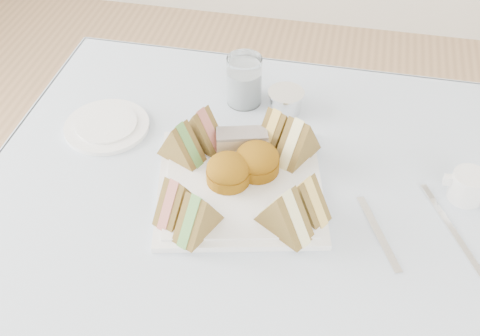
# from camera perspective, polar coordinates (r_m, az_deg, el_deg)

# --- Properties ---
(tablecloth) EXTENTS (1.02, 1.02, 0.01)m
(tablecloth) POSITION_cam_1_polar(r_m,az_deg,el_deg) (1.02, 1.05, -5.77)
(tablecloth) COLOR silver
(tablecloth) RESTS_ON table
(serving_plate) EXTENTS (0.35, 0.35, 0.01)m
(serving_plate) POSITION_cam_1_polar(r_m,az_deg,el_deg) (1.08, -0.00, -1.70)
(serving_plate) COLOR white
(serving_plate) RESTS_ON tablecloth
(sandwich_fl_a) EXTENTS (0.07, 0.10, 0.08)m
(sandwich_fl_a) POSITION_cam_1_polar(r_m,az_deg,el_deg) (1.00, -6.07, -2.79)
(sandwich_fl_a) COLOR brown
(sandwich_fl_a) RESTS_ON serving_plate
(sandwich_fl_b) EXTENTS (0.08, 0.10, 0.08)m
(sandwich_fl_b) POSITION_cam_1_polar(r_m,az_deg,el_deg) (0.97, -4.04, -4.29)
(sandwich_fl_b) COLOR brown
(sandwich_fl_b) RESTS_ON serving_plate
(sandwich_fr_a) EXTENTS (0.10, 0.08, 0.08)m
(sandwich_fr_a) POSITION_cam_1_polar(r_m,az_deg,el_deg) (1.00, 6.20, -2.61)
(sandwich_fr_a) COLOR brown
(sandwich_fr_a) RESTS_ON serving_plate
(sandwich_fr_b) EXTENTS (0.11, 0.09, 0.09)m
(sandwich_fr_b) POSITION_cam_1_polar(r_m,az_deg,el_deg) (0.97, 4.26, -4.04)
(sandwich_fr_b) COLOR brown
(sandwich_fr_b) RESTS_ON serving_plate
(sandwich_bl_a) EXTENTS (0.10, 0.08, 0.08)m
(sandwich_bl_a) POSITION_cam_1_polar(r_m,az_deg,el_deg) (1.10, -5.64, 2.54)
(sandwich_bl_a) COLOR brown
(sandwich_bl_a) RESTS_ON serving_plate
(sandwich_bl_b) EXTENTS (0.10, 0.08, 0.08)m
(sandwich_bl_b) POSITION_cam_1_polar(r_m,az_deg,el_deg) (1.13, -3.68, 3.87)
(sandwich_bl_b) COLOR brown
(sandwich_bl_b) RESTS_ON serving_plate
(sandwich_br_a) EXTENTS (0.09, 0.11, 0.09)m
(sandwich_br_a) POSITION_cam_1_polar(r_m,az_deg,el_deg) (1.10, 5.52, 2.81)
(sandwich_br_a) COLOR brown
(sandwich_br_a) RESTS_ON serving_plate
(sandwich_br_b) EXTENTS (0.08, 0.10, 0.08)m
(sandwich_br_b) POSITION_cam_1_polar(r_m,az_deg,el_deg) (1.13, 3.48, 3.87)
(sandwich_br_b) COLOR brown
(sandwich_br_b) RESTS_ON serving_plate
(scone_left) EXTENTS (0.09, 0.09, 0.05)m
(scone_left) POSITION_cam_1_polar(r_m,az_deg,el_deg) (1.06, -1.13, -0.27)
(scone_left) COLOR #86570E
(scone_left) RESTS_ON serving_plate
(scone_right) EXTENTS (0.11, 0.11, 0.05)m
(scone_right) POSITION_cam_1_polar(r_m,az_deg,el_deg) (1.08, 1.63, 0.74)
(scone_right) COLOR #86570E
(scone_right) RESTS_ON serving_plate
(pastry_slice) EXTENTS (0.10, 0.06, 0.04)m
(pastry_slice) POSITION_cam_1_polar(r_m,az_deg,el_deg) (1.12, 0.19, 2.54)
(pastry_slice) COLOR tan
(pastry_slice) RESTS_ON serving_plate
(side_plate) EXTENTS (0.19, 0.19, 0.01)m
(side_plate) POSITION_cam_1_polar(r_m,az_deg,el_deg) (1.23, -12.51, 3.88)
(side_plate) COLOR white
(side_plate) RESTS_ON tablecloth
(water_glass) EXTENTS (0.09, 0.09, 0.11)m
(water_glass) POSITION_cam_1_polar(r_m,az_deg,el_deg) (1.24, 0.41, 8.31)
(water_glass) COLOR white
(water_glass) RESTS_ON tablecloth
(tea_strainer) EXTENTS (0.09, 0.09, 0.04)m
(tea_strainer) POSITION_cam_1_polar(r_m,az_deg,el_deg) (1.24, 4.35, 6.26)
(tea_strainer) COLOR silver
(tea_strainer) RESTS_ON tablecloth
(knife) EXTENTS (0.08, 0.16, 0.00)m
(knife) POSITION_cam_1_polar(r_m,az_deg,el_deg) (1.03, 12.98, -6.04)
(knife) COLOR silver
(knife) RESTS_ON tablecloth
(fork) EXTENTS (0.09, 0.18, 0.00)m
(fork) POSITION_cam_1_polar(r_m,az_deg,el_deg) (1.06, 20.02, -6.45)
(fork) COLOR silver
(fork) RESTS_ON tablecloth
(creamer_jug) EXTENTS (0.07, 0.07, 0.05)m
(creamer_jug) POSITION_cam_1_polar(r_m,az_deg,el_deg) (1.12, 20.79, -1.64)
(creamer_jug) COLOR white
(creamer_jug) RESTS_ON tablecloth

